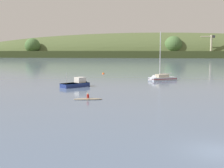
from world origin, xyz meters
The scene contains 7 objects.
ground centered at (0.00, 0.00, 0.00)m, with size 1400.00×1400.00×0.00m, color slate.
far_shoreline_hill centered at (25.62, 267.53, 0.40)m, with size 500.62×118.95×46.05m.
dockside_crane centered at (68.73, 231.74, 8.87)m, with size 11.42×3.73×18.94m.
sailboat_midwater_white centered at (2.12, 45.52, 0.26)m, with size 6.98×4.96×11.50m.
fishing_boat_moored centered at (-14.03, 34.17, 0.34)m, with size 5.36×5.18×3.44m.
canoe_with_paddler centered at (-10.67, 20.14, 0.10)m, with size 3.91×1.58×1.02m.
mooring_buoy_off_fishing_boat centered at (-11.02, 63.03, 0.00)m, with size 0.70×0.70×0.78m.
Camera 1 is at (-6.43, -18.85, 6.55)m, focal length 47.89 mm.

